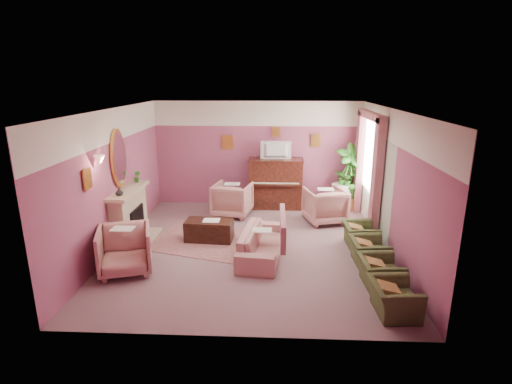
{
  "coord_description": "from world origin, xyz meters",
  "views": [
    {
      "loc": [
        0.46,
        -7.63,
        3.36
      ],
      "look_at": [
        0.08,
        0.4,
        1.07
      ],
      "focal_mm": 28.0,
      "sensor_mm": 36.0,
      "label": 1
    }
  ],
  "objects_px": {
    "piano": "(275,184)",
    "floral_armchair_left": "(232,198)",
    "coffee_table": "(209,230)",
    "olive_chair_c": "(369,248)",
    "floral_armchair_right": "(325,204)",
    "floral_armchair_front": "(125,248)",
    "sofa": "(262,238)",
    "olive_chair_b": "(380,268)",
    "olive_chair_d": "(360,232)",
    "side_table": "(341,197)",
    "television": "(276,149)",
    "olive_chair_a": "(394,293)"
  },
  "relations": [
    {
      "from": "television",
      "to": "floral_armchair_right",
      "type": "relative_size",
      "value": 0.86
    },
    {
      "from": "piano",
      "to": "floral_armchair_left",
      "type": "relative_size",
      "value": 1.51
    },
    {
      "from": "coffee_table",
      "to": "olive_chair_c",
      "type": "bearing_deg",
      "value": -17.48
    },
    {
      "from": "floral_armchair_right",
      "to": "coffee_table",
      "type": "bearing_deg",
      "value": -154.02
    },
    {
      "from": "television",
      "to": "olive_chair_b",
      "type": "height_order",
      "value": "television"
    },
    {
      "from": "floral_armchair_right",
      "to": "olive_chair_d",
      "type": "xyz_separation_m",
      "value": [
        0.55,
        -1.44,
        -0.14
      ]
    },
    {
      "from": "olive_chair_c",
      "to": "side_table",
      "type": "height_order",
      "value": "side_table"
    },
    {
      "from": "floral_armchair_right",
      "to": "floral_armchair_front",
      "type": "relative_size",
      "value": 1.0
    },
    {
      "from": "coffee_table",
      "to": "floral_armchair_right",
      "type": "bearing_deg",
      "value": 25.98
    },
    {
      "from": "piano",
      "to": "coffee_table",
      "type": "bearing_deg",
      "value": -120.78
    },
    {
      "from": "olive_chair_a",
      "to": "piano",
      "type": "bearing_deg",
      "value": 109.21
    },
    {
      "from": "piano",
      "to": "floral_armchair_front",
      "type": "height_order",
      "value": "piano"
    },
    {
      "from": "olive_chair_b",
      "to": "olive_chair_d",
      "type": "bearing_deg",
      "value": 90.0
    },
    {
      "from": "floral_armchair_right",
      "to": "olive_chair_a",
      "type": "bearing_deg",
      "value": -81.94
    },
    {
      "from": "floral_armchair_left",
      "to": "floral_armchair_right",
      "type": "height_order",
      "value": "same"
    },
    {
      "from": "floral_armchair_left",
      "to": "piano",
      "type": "bearing_deg",
      "value": 33.04
    },
    {
      "from": "piano",
      "to": "side_table",
      "type": "distance_m",
      "value": 1.77
    },
    {
      "from": "coffee_table",
      "to": "floral_armchair_front",
      "type": "relative_size",
      "value": 1.08
    },
    {
      "from": "coffee_table",
      "to": "olive_chair_b",
      "type": "xyz_separation_m",
      "value": [
        3.16,
        -1.81,
        0.1
      ]
    },
    {
      "from": "sofa",
      "to": "olive_chair_c",
      "type": "height_order",
      "value": "sofa"
    },
    {
      "from": "piano",
      "to": "floral_armchair_left",
      "type": "xyz_separation_m",
      "value": [
        -1.09,
        -0.71,
        -0.19
      ]
    },
    {
      "from": "olive_chair_a",
      "to": "floral_armchair_front",
      "type": "bearing_deg",
      "value": 165.74
    },
    {
      "from": "sofa",
      "to": "floral_armchair_right",
      "type": "bearing_deg",
      "value": 53.88
    },
    {
      "from": "floral_armchair_left",
      "to": "olive_chair_a",
      "type": "height_order",
      "value": "floral_armchair_left"
    },
    {
      "from": "sofa",
      "to": "floral_armchair_right",
      "type": "height_order",
      "value": "floral_armchair_right"
    },
    {
      "from": "olive_chair_c",
      "to": "floral_armchair_right",
      "type": "bearing_deg",
      "value": 103.73
    },
    {
      "from": "television",
      "to": "sofa",
      "type": "distance_m",
      "value": 3.29
    },
    {
      "from": "floral_armchair_left",
      "to": "side_table",
      "type": "relative_size",
      "value": 1.32
    },
    {
      "from": "television",
      "to": "side_table",
      "type": "relative_size",
      "value": 1.14
    },
    {
      "from": "floral_armchair_left",
      "to": "olive_chair_d",
      "type": "xyz_separation_m",
      "value": [
        2.83,
        -1.84,
        -0.14
      ]
    },
    {
      "from": "olive_chair_d",
      "to": "side_table",
      "type": "bearing_deg",
      "value": 90.22
    },
    {
      "from": "floral_armchair_front",
      "to": "side_table",
      "type": "height_order",
      "value": "floral_armchair_front"
    },
    {
      "from": "olive_chair_c",
      "to": "side_table",
      "type": "xyz_separation_m",
      "value": [
        -0.01,
        3.23,
        0.02
      ]
    },
    {
      "from": "television",
      "to": "floral_armchair_front",
      "type": "bearing_deg",
      "value": -124.96
    },
    {
      "from": "television",
      "to": "sofa",
      "type": "height_order",
      "value": "television"
    },
    {
      "from": "floral_armchair_left",
      "to": "olive_chair_c",
      "type": "relative_size",
      "value": 1.23
    },
    {
      "from": "coffee_table",
      "to": "olive_chair_d",
      "type": "distance_m",
      "value": 3.17
    },
    {
      "from": "olive_chair_c",
      "to": "floral_armchair_front",
      "type": "bearing_deg",
      "value": -173.36
    },
    {
      "from": "television",
      "to": "floral_armchair_right",
      "type": "height_order",
      "value": "television"
    },
    {
      "from": "floral_armchair_right",
      "to": "floral_armchair_front",
      "type": "bearing_deg",
      "value": -144.33
    },
    {
      "from": "side_table",
      "to": "olive_chair_b",
      "type": "bearing_deg",
      "value": -89.87
    },
    {
      "from": "piano",
      "to": "sofa",
      "type": "height_order",
      "value": "piano"
    },
    {
      "from": "coffee_table",
      "to": "olive_chair_c",
      "type": "xyz_separation_m",
      "value": [
        3.16,
        -0.99,
        0.1
      ]
    },
    {
      "from": "olive_chair_a",
      "to": "olive_chair_c",
      "type": "height_order",
      "value": "same"
    },
    {
      "from": "floral_armchair_left",
      "to": "floral_armchair_front",
      "type": "height_order",
      "value": "same"
    },
    {
      "from": "coffee_table",
      "to": "floral_armchair_right",
      "type": "xyz_separation_m",
      "value": [
        2.61,
        1.27,
        0.24
      ]
    },
    {
      "from": "television",
      "to": "floral_armchair_front",
      "type": "height_order",
      "value": "television"
    },
    {
      "from": "television",
      "to": "coffee_table",
      "type": "distance_m",
      "value": 3.05
    },
    {
      "from": "olive_chair_b",
      "to": "side_table",
      "type": "height_order",
      "value": "side_table"
    },
    {
      "from": "piano",
      "to": "coffee_table",
      "type": "relative_size",
      "value": 1.4
    }
  ]
}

